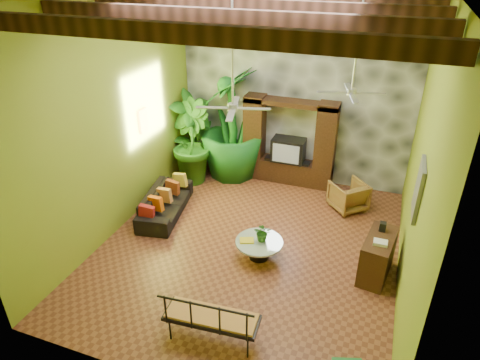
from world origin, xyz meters
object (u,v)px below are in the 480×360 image
at_px(sofa, 165,203).
at_px(wicker_armchair, 348,196).
at_px(entertainment_center, 289,148).
at_px(tall_plant_a, 193,133).
at_px(ceiling_fan_back, 353,81).
at_px(ceiling_fan_front, 233,96).
at_px(side_console, 377,256).
at_px(coffee_table, 259,247).
at_px(tall_plant_c, 232,124).
at_px(iron_bench, 210,317).
at_px(tall_plant_b, 190,142).

distance_m(sofa, wicker_armchair, 4.39).
xyz_separation_m(entertainment_center, tall_plant_a, (-2.57, -0.41, 0.21)).
relative_size(entertainment_center, ceiling_fan_back, 1.29).
height_order(ceiling_fan_front, side_console, ceiling_fan_front).
relative_size(sofa, tall_plant_a, 0.86).
bearing_deg(tall_plant_a, wicker_armchair, -6.32).
distance_m(entertainment_center, ceiling_fan_front, 4.30).
xyz_separation_m(entertainment_center, ceiling_fan_back, (1.60, -1.94, 2.44)).
xyz_separation_m(wicker_armchair, coffee_table, (-1.44, -2.53, -0.09)).
distance_m(wicker_armchair, tall_plant_c, 3.52).
bearing_deg(tall_plant_c, ceiling_fan_back, -29.21).
bearing_deg(wicker_armchair, tall_plant_c, -54.90).
xyz_separation_m(ceiling_fan_back, iron_bench, (-1.37, -3.79, -2.86)).
relative_size(tall_plant_c, side_console, 2.78).
bearing_deg(tall_plant_b, wicker_armchair, -0.91).
bearing_deg(entertainment_center, wicker_armchair, -26.95).
height_order(ceiling_fan_front, iron_bench, ceiling_fan_front).
relative_size(tall_plant_b, coffee_table, 2.27).
distance_m(tall_plant_b, side_console, 5.60).
xyz_separation_m(tall_plant_c, coffee_table, (1.82, -3.22, -1.25)).
xyz_separation_m(ceiling_fan_front, sofa, (-2.10, 0.94, -3.11)).
bearing_deg(wicker_armchair, side_console, 67.42).
relative_size(wicker_armchair, coffee_table, 0.80).
relative_size(entertainment_center, iron_bench, 1.55).
distance_m(sofa, tall_plant_c, 2.80).
height_order(tall_plant_c, side_console, tall_plant_c).
bearing_deg(sofa, wicker_armchair, -76.89).
xyz_separation_m(ceiling_fan_front, wicker_armchair, (1.94, 2.65, -3.05)).
bearing_deg(tall_plant_c, tall_plant_a, -168.49).
bearing_deg(iron_bench, wicker_armchair, 68.43).
height_order(entertainment_center, coffee_table, entertainment_center).
xyz_separation_m(ceiling_fan_front, tall_plant_b, (-2.28, 2.72, -2.31)).
bearing_deg(tall_plant_b, ceiling_fan_back, -15.36).
bearing_deg(tall_plant_b, sofa, -84.34).
distance_m(ceiling_fan_back, side_console, 3.35).
xyz_separation_m(tall_plant_a, tall_plant_b, (0.09, -0.41, -0.08)).
xyz_separation_m(tall_plant_a, tall_plant_c, (1.05, 0.21, 0.33)).
distance_m(tall_plant_a, tall_plant_b, 0.43).
xyz_separation_m(tall_plant_c, side_console, (4.09, -2.94, -1.07)).
height_order(ceiling_fan_back, iron_bench, ceiling_fan_back).
height_order(entertainment_center, side_console, entertainment_center).
bearing_deg(iron_bench, ceiling_fan_front, 96.75).
distance_m(ceiling_fan_back, sofa, 5.03).
relative_size(ceiling_fan_back, tall_plant_b, 0.85).
relative_size(ceiling_fan_front, coffee_table, 1.93).
bearing_deg(coffee_table, tall_plant_b, 136.89).
bearing_deg(wicker_armchair, entertainment_center, -69.88).
height_order(sofa, tall_plant_c, tall_plant_c).
distance_m(entertainment_center, tall_plant_c, 1.62).
xyz_separation_m(ceiling_fan_front, side_console, (2.77, 0.40, -2.97)).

